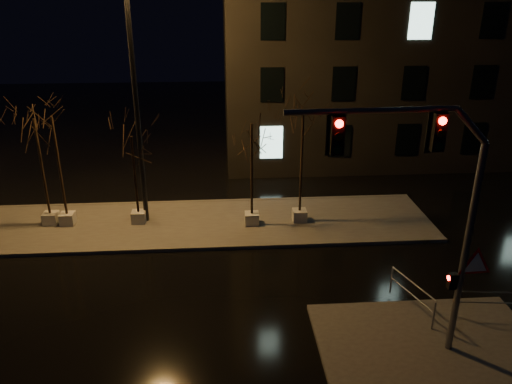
{
  "coord_description": "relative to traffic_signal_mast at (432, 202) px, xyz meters",
  "views": [
    {
      "loc": [
        1.18,
        -15.52,
        10.49
      ],
      "look_at": [
        2.49,
        3.1,
        2.8
      ],
      "focal_mm": 35.0,
      "sensor_mm": 36.0,
      "label": 1
    }
  ],
  "objects": [
    {
      "name": "median",
      "position": [
        -6.76,
        9.58,
        -5.07
      ],
      "size": [
        22.0,
        5.0,
        0.15
      ],
      "primitive_type": "cube",
      "color": "#4B4843",
      "rests_on": "ground"
    },
    {
      "name": "tree_2",
      "position": [
        -9.62,
        9.76,
        -1.7
      ],
      "size": [
        1.8,
        1.8,
        4.33
      ],
      "color": "#B8B5AC",
      "rests_on": "median"
    },
    {
      "name": "tree_0",
      "position": [
        -13.73,
        9.89,
        -1.06
      ],
      "size": [
        1.8,
        1.8,
        5.18
      ],
      "color": "#B8B5AC",
      "rests_on": "median"
    },
    {
      "name": "sidewalk_corner",
      "position": [
        0.74,
        0.08,
        -5.07
      ],
      "size": [
        7.0,
        5.0,
        0.15
      ],
      "primitive_type": "cube",
      "color": "#4B4843",
      "rests_on": "ground"
    },
    {
      "name": "tree_4",
      "position": [
        -2.01,
        9.37,
        -0.78
      ],
      "size": [
        1.8,
        1.8,
        5.54
      ],
      "color": "#B8B5AC",
      "rests_on": "median"
    },
    {
      "name": "building",
      "position": [
        7.24,
        21.58,
        2.36
      ],
      "size": [
        25.0,
        12.0,
        15.0
      ],
      "primitive_type": "cube",
      "color": "black",
      "rests_on": "ground"
    },
    {
      "name": "ground",
      "position": [
        -6.76,
        3.58,
        -5.14
      ],
      "size": [
        90.0,
        90.0,
        0.0
      ],
      "primitive_type": "plane",
      "color": "black",
      "rests_on": "ground"
    },
    {
      "name": "traffic_signal_mast",
      "position": [
        0.0,
        0.0,
        0.0
      ],
      "size": [
        6.22,
        0.37,
        7.6
      ],
      "rotation": [
        0.0,
        0.0,
        0.04
      ],
      "color": "slate",
      "rests_on": "sidewalk_corner"
    },
    {
      "name": "streetlight_main",
      "position": [
        -9.29,
        9.96,
        1.61
      ],
      "size": [
        2.85,
        0.85,
        11.44
      ],
      "rotation": [
        0.0,
        0.0,
        0.19
      ],
      "color": "black",
      "rests_on": "median"
    },
    {
      "name": "guard_rail_b",
      "position": [
        0.74,
        2.05,
        -4.28
      ],
      "size": [
        0.75,
        2.2,
        1.09
      ],
      "rotation": [
        0.0,
        0.0,
        1.88
      ],
      "color": "slate",
      "rests_on": "sidewalk_corner"
    },
    {
      "name": "tree_1",
      "position": [
        -12.93,
        9.77,
        -0.96
      ],
      "size": [
        1.8,
        1.8,
        5.31
      ],
      "color": "#B8B5AC",
      "rests_on": "median"
    },
    {
      "name": "tree_3",
      "position": [
        -4.29,
        9.19,
        -1.22
      ],
      "size": [
        1.8,
        1.8,
        4.97
      ],
      "color": "#B8B5AC",
      "rests_on": "median"
    },
    {
      "name": "guard_rail_a",
      "position": [
        3.24,
        1.46,
        -4.33
      ],
      "size": [
        2.32,
        0.31,
        1.01
      ],
      "rotation": [
        0.0,
        0.0,
        -0.12
      ],
      "color": "slate",
      "rests_on": "sidewalk_corner"
    }
  ]
}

